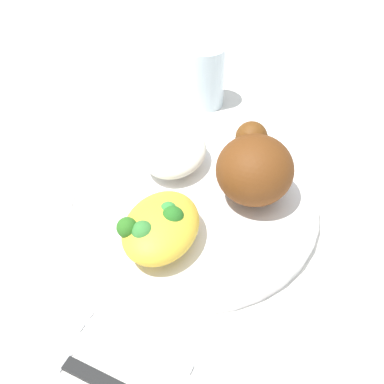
{
  "coord_description": "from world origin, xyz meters",
  "views": [
    {
      "loc": [
        -0.34,
        -0.11,
        0.36
      ],
      "look_at": [
        0.0,
        0.0,
        0.03
      ],
      "focal_mm": 39.39,
      "sensor_mm": 36.0,
      "label": 1
    }
  ],
  "objects_px": {
    "mac_cheese_with_broccoli": "(160,226)",
    "water_glass": "(204,77)",
    "knife": "(67,363)",
    "roasted_chicken": "(254,167)",
    "plate": "(192,203)",
    "rice_pile": "(175,152)",
    "fork": "(112,333)"
  },
  "relations": [
    {
      "from": "mac_cheese_with_broccoli",
      "to": "knife",
      "type": "distance_m",
      "value": 0.15
    },
    {
      "from": "mac_cheese_with_broccoli",
      "to": "knife",
      "type": "bearing_deg",
      "value": 167.67
    },
    {
      "from": "plate",
      "to": "water_glass",
      "type": "distance_m",
      "value": 0.25
    },
    {
      "from": "water_glass",
      "to": "knife",
      "type": "bearing_deg",
      "value": -178.51
    },
    {
      "from": "knife",
      "to": "rice_pile",
      "type": "bearing_deg",
      "value": -0.6
    },
    {
      "from": "knife",
      "to": "water_glass",
      "type": "height_order",
      "value": "water_glass"
    },
    {
      "from": "knife",
      "to": "roasted_chicken",
      "type": "bearing_deg",
      "value": -23.68
    },
    {
      "from": "roasted_chicken",
      "to": "fork",
      "type": "relative_size",
      "value": 0.73
    },
    {
      "from": "roasted_chicken",
      "to": "mac_cheese_with_broccoli",
      "type": "relative_size",
      "value": 1.01
    },
    {
      "from": "mac_cheese_with_broccoli",
      "to": "water_glass",
      "type": "relative_size",
      "value": 1.1
    },
    {
      "from": "roasted_chicken",
      "to": "knife",
      "type": "distance_m",
      "value": 0.27
    },
    {
      "from": "fork",
      "to": "water_glass",
      "type": "relative_size",
      "value": 1.53
    },
    {
      "from": "roasted_chicken",
      "to": "fork",
      "type": "height_order",
      "value": "roasted_chicken"
    },
    {
      "from": "fork",
      "to": "water_glass",
      "type": "bearing_deg",
      "value": 5.0
    },
    {
      "from": "rice_pile",
      "to": "water_glass",
      "type": "distance_m",
      "value": 0.18
    },
    {
      "from": "rice_pile",
      "to": "roasted_chicken",
      "type": "bearing_deg",
      "value": -104.54
    },
    {
      "from": "fork",
      "to": "water_glass",
      "type": "xyz_separation_m",
      "value": [
        0.42,
        0.04,
        0.04
      ]
    },
    {
      "from": "plate",
      "to": "rice_pile",
      "type": "distance_m",
      "value": 0.07
    },
    {
      "from": "mac_cheese_with_broccoli",
      "to": "water_glass",
      "type": "bearing_deg",
      "value": 8.08
    },
    {
      "from": "plate",
      "to": "mac_cheese_with_broccoli",
      "type": "height_order",
      "value": "mac_cheese_with_broccoli"
    },
    {
      "from": "mac_cheese_with_broccoli",
      "to": "knife",
      "type": "xyz_separation_m",
      "value": [
        -0.15,
        0.03,
        -0.03
      ]
    },
    {
      "from": "rice_pile",
      "to": "mac_cheese_with_broccoli",
      "type": "xyz_separation_m",
      "value": [
        -0.13,
        -0.03,
        0.0
      ]
    },
    {
      "from": "rice_pile",
      "to": "fork",
      "type": "bearing_deg",
      "value": -174.76
    },
    {
      "from": "roasted_chicken",
      "to": "rice_pile",
      "type": "relative_size",
      "value": 1.03
    },
    {
      "from": "rice_pile",
      "to": "fork",
      "type": "xyz_separation_m",
      "value": [
        -0.24,
        -0.02,
        -0.03
      ]
    },
    {
      "from": "rice_pile",
      "to": "mac_cheese_with_broccoli",
      "type": "distance_m",
      "value": 0.13
    },
    {
      "from": "roasted_chicken",
      "to": "knife",
      "type": "height_order",
      "value": "roasted_chicken"
    },
    {
      "from": "plate",
      "to": "water_glass",
      "type": "height_order",
      "value": "water_glass"
    },
    {
      "from": "fork",
      "to": "knife",
      "type": "xyz_separation_m",
      "value": [
        -0.04,
        0.02,
        0.0
      ]
    },
    {
      "from": "plate",
      "to": "fork",
      "type": "xyz_separation_m",
      "value": [
        -0.18,
        0.02,
        -0.01
      ]
    },
    {
      "from": "plate",
      "to": "water_glass",
      "type": "bearing_deg",
      "value": 13.26
    },
    {
      "from": "roasted_chicken",
      "to": "rice_pile",
      "type": "height_order",
      "value": "roasted_chicken"
    }
  ]
}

